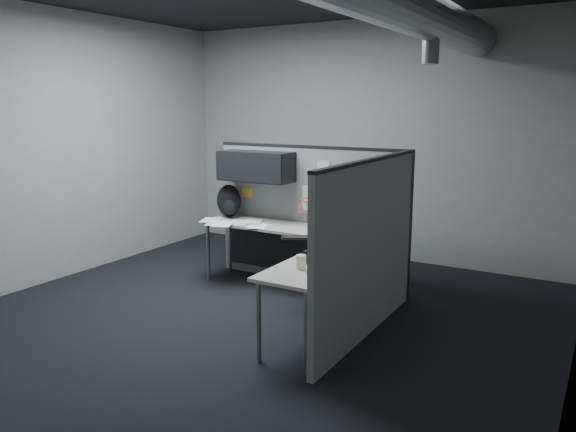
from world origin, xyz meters
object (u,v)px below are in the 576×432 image
Objects in this scene: desk at (302,245)px; phone at (314,257)px; backpack at (229,201)px; keyboard at (305,239)px; monitor at (357,213)px.

phone is at bearing -55.30° from desk.
desk is 1.34m from backpack.
backpack is (-1.83, 1.24, 0.16)m from phone.
backpack reaches higher than keyboard.
backpack is (-1.24, 0.38, 0.31)m from desk.
backpack is (-1.77, 0.15, -0.05)m from monitor.
desk is 4.04× the size of monitor.
monitor reaches higher than backpack.
monitor is at bearing 23.45° from desk.
keyboard is 2.19× the size of phone.
backpack is at bearing 159.43° from monitor.
monitor is 1.43× the size of backpack.
phone is 0.58× the size of backpack.
backpack reaches higher than desk.
keyboard is at bearing -55.58° from desk.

